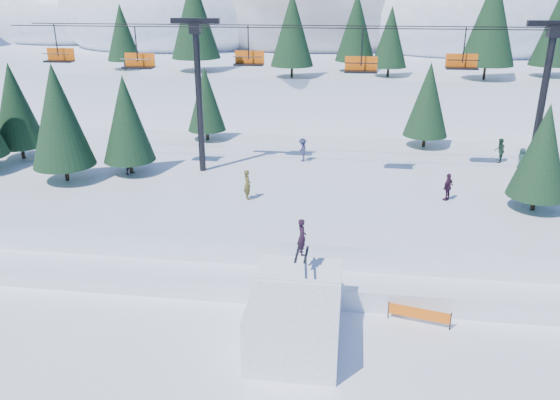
# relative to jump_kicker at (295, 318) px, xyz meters

# --- Properties ---
(ground) EXTENTS (160.00, 160.00, 0.00)m
(ground) POSITION_rel_jump_kicker_xyz_m (0.66, -2.01, -1.38)
(ground) COLOR white
(ground) RESTS_ON ground
(mid_shelf) EXTENTS (70.00, 22.00, 2.50)m
(mid_shelf) POSITION_rel_jump_kicker_xyz_m (0.66, 15.99, -0.13)
(mid_shelf) COLOR white
(mid_shelf) RESTS_ON ground
(berm) EXTENTS (70.00, 6.00, 1.10)m
(berm) POSITION_rel_jump_kicker_xyz_m (0.66, 5.99, -0.83)
(berm) COLOR white
(berm) RESTS_ON ground
(mountain_ridge) EXTENTS (119.00, 61.19, 26.46)m
(mountain_ridge) POSITION_rel_jump_kicker_xyz_m (-4.43, 71.33, 8.27)
(mountain_ridge) COLOR white
(mountain_ridge) RESTS_ON ground
(jump_kicker) EXTENTS (3.76, 5.12, 5.36)m
(jump_kicker) POSITION_rel_jump_kicker_xyz_m (0.00, 0.00, 0.00)
(jump_kicker) COLOR white
(jump_kicker) RESTS_ON ground
(chairlift) EXTENTS (46.00, 3.21, 10.28)m
(chairlift) POSITION_rel_jump_kicker_xyz_m (1.50, 16.04, 7.94)
(chairlift) COLOR black
(chairlift) RESTS_ON mid_shelf
(conifer_stand) EXTENTS (63.39, 16.58, 8.37)m
(conifer_stand) POSITION_rel_jump_kicker_xyz_m (1.41, 16.76, 5.25)
(conifer_stand) COLOR black
(conifer_stand) RESTS_ON mid_shelf
(distant_skiers) EXTENTS (27.90, 10.92, 1.85)m
(distant_skiers) POSITION_rel_jump_kicker_xyz_m (1.50, 16.67, 1.99)
(distant_skiers) COLOR #1F3A38
(distant_skiers) RESTS_ON mid_shelf
(banner_near) EXTENTS (2.79, 0.67, 0.90)m
(banner_near) POSITION_rel_jump_kicker_xyz_m (5.49, 2.41, -0.84)
(banner_near) COLOR black
(banner_near) RESTS_ON ground
(banner_far) EXTENTS (2.72, 0.93, 0.90)m
(banner_far) POSITION_rel_jump_kicker_xyz_m (10.24, 4.19, -0.84)
(banner_far) COLOR black
(banner_far) RESTS_ON ground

